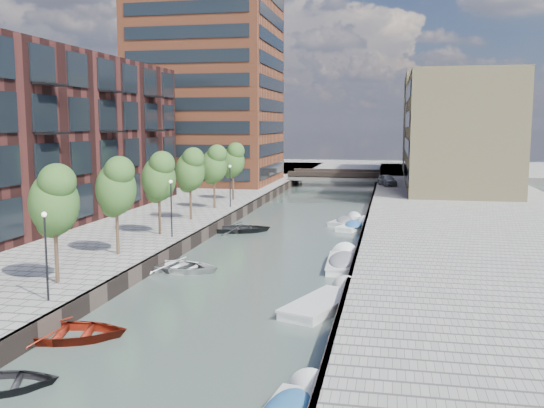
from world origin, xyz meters
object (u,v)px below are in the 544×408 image
(tree_5, at_px, (214,164))
(motorboat_1, at_px, (344,262))
(tree_1, at_px, (54,199))
(sloop_3, at_px, (181,271))
(sloop_2, at_px, (67,339))
(tree_3, at_px, (159,176))
(motorboat_4, at_px, (346,221))
(tree_6, at_px, (233,159))
(motorboat_2, at_px, (328,303))
(tree_2, at_px, (116,185))
(motorboat_3, at_px, (356,226))
(tree_4, at_px, (190,169))
(sloop_1, at_px, (174,270))
(car, at_px, (387,180))
(bridge, at_px, (335,177))
(sloop_4, at_px, (241,232))

(tree_5, distance_m, motorboat_1, 22.61)
(tree_1, distance_m, sloop_3, 9.89)
(sloop_2, bearing_deg, tree_3, -4.12)
(motorboat_4, bearing_deg, tree_6, 149.65)
(motorboat_2, relative_size, motorboat_4, 1.24)
(tree_3, bearing_deg, motorboat_2, -41.36)
(tree_1, distance_m, tree_3, 14.00)
(tree_5, height_order, tree_6, same)
(tree_2, distance_m, motorboat_3, 23.33)
(tree_2, height_order, tree_4, same)
(motorboat_3, bearing_deg, sloop_3, -118.57)
(tree_5, bearing_deg, motorboat_4, -1.89)
(tree_4, xyz_separation_m, sloop_3, (3.97, -13.67, -5.31))
(sloop_1, bearing_deg, car, 0.13)
(tree_1, bearing_deg, tree_6, 90.00)
(motorboat_3, height_order, car, car)
(motorboat_3, distance_m, motorboat_4, 2.61)
(sloop_1, distance_m, sloop_3, 0.61)
(bridge, relative_size, motorboat_2, 2.15)
(tree_3, bearing_deg, motorboat_4, 46.99)
(car, bearing_deg, tree_2, -126.32)
(sloop_1, relative_size, sloop_4, 0.92)
(sloop_1, bearing_deg, tree_3, 43.80)
(bridge, bearing_deg, sloop_4, -96.06)
(bridge, relative_size, tree_5, 2.18)
(motorboat_1, bearing_deg, tree_6, 119.64)
(sloop_1, distance_m, motorboat_1, 10.83)
(bridge, distance_m, sloop_2, 66.18)
(bridge, relative_size, motorboat_3, 2.64)
(tree_5, relative_size, sloop_2, 1.18)
(tree_1, distance_m, tree_5, 28.00)
(tree_1, bearing_deg, sloop_2, -56.13)
(motorboat_3, bearing_deg, bridge, 98.25)
(sloop_3, bearing_deg, tree_4, 22.81)
(motorboat_3, bearing_deg, motorboat_1, -89.70)
(motorboat_3, xyz_separation_m, motorboat_4, (-1.02, 2.40, -0.00))
(tree_6, xyz_separation_m, sloop_3, (3.97, -27.67, -5.31))
(sloop_1, xyz_separation_m, motorboat_2, (10.24, -5.65, 0.11))
(motorboat_1, distance_m, car, 42.75)
(sloop_1, height_order, motorboat_1, motorboat_1)
(tree_6, height_order, car, tree_6)
(tree_3, xyz_separation_m, tree_4, (0.00, 7.00, 0.00))
(tree_2, height_order, sloop_1, tree_2)
(tree_3, distance_m, tree_4, 7.00)
(tree_3, distance_m, sloop_1, 8.98)
(tree_3, xyz_separation_m, sloop_1, (3.43, -6.39, -5.31))
(bridge, xyz_separation_m, motorboat_2, (5.17, -59.04, -1.28))
(bridge, bearing_deg, tree_6, -108.10)
(sloop_1, relative_size, motorboat_4, 0.95)
(motorboat_2, xyz_separation_m, motorboat_4, (-1.00, 25.62, 0.08))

